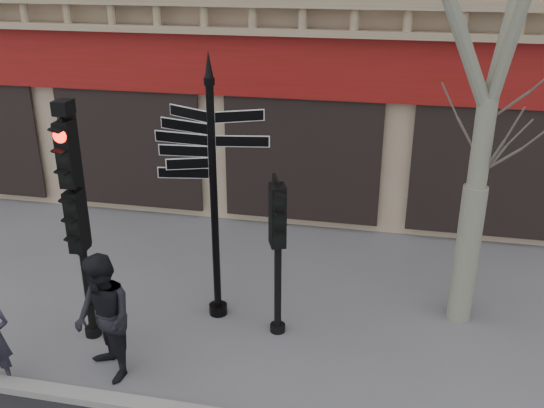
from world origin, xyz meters
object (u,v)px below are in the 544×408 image
at_px(fingerpost, 212,147).
at_px(traffic_signal_main, 75,196).
at_px(traffic_signal_secondary, 278,232).
at_px(pedestrian_b, 104,319).

relative_size(fingerpost, traffic_signal_main, 1.15).
xyz_separation_m(fingerpost, traffic_signal_secondary, (1.10, -0.30, -1.19)).
bearing_deg(fingerpost, traffic_signal_secondary, -14.49).
distance_m(traffic_signal_main, traffic_signal_secondary, 3.06).
xyz_separation_m(fingerpost, pedestrian_b, (-1.09, -1.91, -2.02)).
relative_size(traffic_signal_main, traffic_signal_secondary, 1.50).
distance_m(fingerpost, traffic_signal_main, 2.15).
height_order(fingerpost, pedestrian_b, fingerpost).
bearing_deg(traffic_signal_secondary, pedestrian_b, -165.19).
height_order(fingerpost, traffic_signal_secondary, fingerpost).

